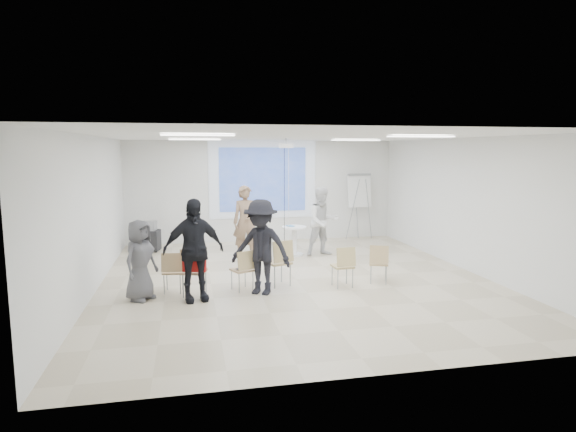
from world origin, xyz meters
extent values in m
cube|color=beige|center=(0.00, 0.00, -0.05)|extent=(8.00, 9.00, 0.10)
cube|color=white|center=(0.00, 0.00, 3.05)|extent=(8.00, 9.00, 0.10)
cube|color=silver|center=(0.00, 4.55, 1.50)|extent=(8.00, 0.10, 3.00)
cube|color=silver|center=(-4.05, 0.00, 1.50)|extent=(0.10, 9.00, 3.00)
cube|color=silver|center=(4.05, 0.00, 1.50)|extent=(0.10, 9.00, 3.00)
cube|color=silver|center=(0.00, 4.49, 1.85)|extent=(3.20, 0.01, 2.30)
cube|color=#3557B7|center=(0.00, 4.47, 1.85)|extent=(2.60, 0.01, 1.90)
cylinder|color=white|center=(0.47, 2.27, 0.03)|extent=(0.61, 0.61, 0.05)
cylinder|color=white|center=(0.47, 2.27, 0.37)|extent=(0.17, 0.17, 0.69)
cylinder|color=white|center=(0.47, 2.27, 0.74)|extent=(0.83, 0.83, 0.04)
cube|color=white|center=(0.53, 2.26, 0.77)|extent=(0.26, 0.24, 0.01)
cube|color=#448BCC|center=(0.37, 2.30, 0.78)|extent=(0.22, 0.25, 0.02)
imported|color=#8E6F57|center=(-0.78, 2.24, 1.04)|extent=(0.78, 0.54, 2.09)
imported|color=white|center=(1.21, 2.18, 0.98)|extent=(1.04, 0.88, 1.96)
cube|color=white|center=(-0.60, 2.49, 1.38)|extent=(0.04, 0.12, 0.04)
cube|color=silver|center=(1.03, 2.43, 1.32)|extent=(0.06, 0.13, 0.04)
cube|color=tan|center=(-2.51, -0.42, 0.40)|extent=(0.42, 0.42, 0.04)
cube|color=tan|center=(-2.54, -0.60, 0.62)|extent=(0.38, 0.13, 0.36)
cylinder|color=gray|center=(-2.68, -0.55, 0.20)|extent=(0.02, 0.02, 0.39)
cylinder|color=gray|center=(-2.38, -0.59, 0.20)|extent=(0.02, 0.02, 0.39)
cylinder|color=gray|center=(-2.64, -0.25, 0.20)|extent=(0.02, 0.02, 0.39)
cylinder|color=gray|center=(-2.34, -0.29, 0.20)|extent=(0.02, 0.02, 0.39)
cube|color=tan|center=(-2.11, -0.72, 0.46)|extent=(0.52, 0.52, 0.04)
cube|color=tan|center=(-2.16, -0.91, 0.72)|extent=(0.44, 0.19, 0.41)
cylinder|color=gray|center=(-2.32, -0.84, 0.23)|extent=(0.03, 0.03, 0.45)
cylinder|color=#94969C|center=(-1.99, -0.93, 0.23)|extent=(0.03, 0.03, 0.45)
cylinder|color=gray|center=(-2.24, -0.50, 0.23)|extent=(0.03, 0.03, 0.45)
cylinder|color=gray|center=(-1.90, -0.59, 0.23)|extent=(0.03, 0.03, 0.45)
cube|color=tan|center=(-1.20, -0.55, 0.40)|extent=(0.49, 0.49, 0.04)
cube|color=tan|center=(-1.13, -0.72, 0.63)|extent=(0.38, 0.22, 0.36)
cylinder|color=gray|center=(-1.28, -0.75, 0.20)|extent=(0.03, 0.03, 0.39)
cylinder|color=gray|center=(-1.00, -0.63, 0.20)|extent=(0.03, 0.03, 0.39)
cylinder|color=#95989D|center=(-1.40, -0.47, 0.20)|extent=(0.03, 0.03, 0.39)
cylinder|color=gray|center=(-1.12, -0.35, 0.20)|extent=(0.03, 0.03, 0.39)
cube|color=tan|center=(-0.45, -0.37, 0.47)|extent=(0.56, 0.56, 0.04)
cube|color=tan|center=(-0.38, -0.57, 0.74)|extent=(0.45, 0.22, 0.42)
cylinder|color=gray|center=(-0.56, -0.60, 0.23)|extent=(0.03, 0.03, 0.46)
cylinder|color=gray|center=(-0.22, -0.49, 0.23)|extent=(0.03, 0.03, 0.46)
cylinder|color=#92959A|center=(-0.67, -0.26, 0.23)|extent=(0.03, 0.03, 0.46)
cylinder|color=#93959C|center=(-0.33, -0.15, 0.23)|extent=(0.03, 0.03, 0.46)
cube|color=tan|center=(0.80, -0.72, 0.42)|extent=(0.42, 0.42, 0.04)
cube|color=tan|center=(0.81, -0.91, 0.65)|extent=(0.39, 0.11, 0.37)
cylinder|color=gray|center=(0.65, -0.89, 0.20)|extent=(0.02, 0.02, 0.41)
cylinder|color=gray|center=(0.97, -0.87, 0.20)|extent=(0.02, 0.02, 0.41)
cylinder|color=gray|center=(0.63, -0.58, 0.20)|extent=(0.02, 0.02, 0.41)
cylinder|color=gray|center=(0.94, -0.56, 0.20)|extent=(0.02, 0.02, 0.41)
cube|color=tan|center=(1.63, -0.58, 0.40)|extent=(0.49, 0.49, 0.04)
cube|color=tan|center=(1.56, -0.75, 0.63)|extent=(0.38, 0.21, 0.36)
cylinder|color=#92959A|center=(1.43, -0.67, 0.20)|extent=(0.03, 0.03, 0.40)
cylinder|color=#92959A|center=(1.72, -0.78, 0.20)|extent=(0.03, 0.03, 0.40)
cylinder|color=gray|center=(1.54, -0.38, 0.20)|extent=(0.03, 0.03, 0.40)
cylinder|color=#92959A|center=(1.82, -0.49, 0.20)|extent=(0.03, 0.03, 0.40)
cube|color=#B01815|center=(-2.11, -0.94, 0.72)|extent=(0.44, 0.20, 0.41)
imported|color=black|center=(-1.20, -0.53, 0.43)|extent=(0.36, 0.31, 0.02)
imported|color=black|center=(-2.12, -1.03, 1.08)|extent=(1.38, 1.00, 2.15)
imported|color=black|center=(-0.87, -0.87, 1.03)|extent=(1.51, 1.31, 2.05)
imported|color=#57575C|center=(-3.08, -0.79, 0.83)|extent=(0.91, 0.97, 1.66)
cylinder|color=#909398|center=(2.66, 4.01, 0.94)|extent=(0.36, 0.21, 1.85)
cylinder|color=gray|center=(3.18, 4.03, 0.94)|extent=(0.34, 0.24, 1.85)
cylinder|color=gray|center=(2.90, 4.35, 0.94)|extent=(0.05, 0.42, 1.84)
cube|color=white|center=(2.92, 4.15, 1.51)|extent=(0.74, 0.25, 1.03)
cube|color=#92959A|center=(2.91, 4.19, 1.98)|extent=(0.75, 0.10, 0.07)
cube|color=black|center=(-3.26, 3.59, 0.31)|extent=(0.63, 0.55, 0.55)
cube|color=gray|center=(-3.26, 3.59, 0.70)|extent=(0.44, 0.40, 0.24)
cylinder|color=black|center=(-3.51, 3.48, 0.03)|extent=(0.08, 0.08, 0.07)
cylinder|color=black|center=(-3.09, 3.38, 0.03)|extent=(0.08, 0.08, 0.07)
cylinder|color=black|center=(-3.44, 3.80, 0.03)|extent=(0.08, 0.08, 0.07)
cylinder|color=black|center=(-3.01, 3.70, 0.03)|extent=(0.08, 0.08, 0.07)
cube|color=white|center=(0.10, 1.50, 2.82)|extent=(0.30, 0.25, 0.10)
cylinder|color=gray|center=(0.10, 1.50, 2.93)|extent=(0.04, 0.04, 0.14)
cylinder|color=black|center=(0.04, 1.42, 1.39)|extent=(0.01, 0.01, 2.77)
cylinder|color=white|center=(0.14, 1.40, 1.39)|extent=(0.01, 0.01, 2.77)
cube|color=white|center=(-2.00, 2.00, 2.97)|extent=(1.20, 0.30, 0.02)
cube|color=white|center=(2.00, 2.00, 2.97)|extent=(1.20, 0.30, 0.02)
cube|color=white|center=(-2.00, -1.50, 2.97)|extent=(1.20, 0.30, 0.02)
cube|color=white|center=(2.00, -1.50, 2.97)|extent=(1.20, 0.30, 0.02)
camera|label=1|loc=(-2.18, -9.70, 2.73)|focal=30.00mm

